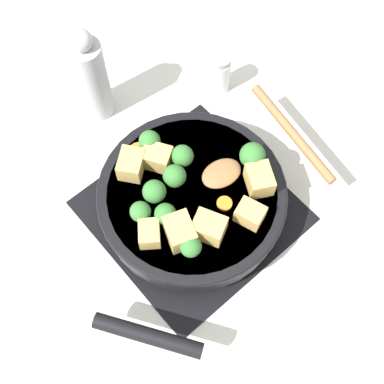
# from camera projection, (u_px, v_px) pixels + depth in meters

# --- Properties ---
(ground_plane) EXTENTS (2.40, 2.40, 0.00)m
(ground_plane) POSITION_uv_depth(u_px,v_px,m) (192.00, 211.00, 0.92)
(ground_plane) COLOR silver
(front_burner_grate) EXTENTS (0.31, 0.31, 0.03)m
(front_burner_grate) POSITION_uv_depth(u_px,v_px,m) (192.00, 209.00, 0.91)
(front_burner_grate) COLOR black
(front_burner_grate) RESTS_ON ground_plane
(skillet_pan) EXTENTS (0.35, 0.40, 0.05)m
(skillet_pan) POSITION_uv_depth(u_px,v_px,m) (192.00, 199.00, 0.87)
(skillet_pan) COLOR black
(skillet_pan) RESTS_ON front_burner_grate
(wooden_spoon) EXTENTS (0.21, 0.20, 0.02)m
(wooden_spoon) POSITION_uv_depth(u_px,v_px,m) (261.00, 151.00, 0.87)
(wooden_spoon) COLOR olive
(wooden_spoon) RESTS_ON skillet_pan
(tofu_cube_center_large) EXTENTS (0.05, 0.04, 0.03)m
(tofu_cube_center_large) POSITION_uv_depth(u_px,v_px,m) (250.00, 214.00, 0.81)
(tofu_cube_center_large) COLOR tan
(tofu_cube_center_large) RESTS_ON skillet_pan
(tofu_cube_near_handle) EXTENTS (0.06, 0.06, 0.04)m
(tofu_cube_near_handle) POSITION_uv_depth(u_px,v_px,m) (209.00, 227.00, 0.80)
(tofu_cube_near_handle) COLOR tan
(tofu_cube_near_handle) RESTS_ON skillet_pan
(tofu_cube_east_chunk) EXTENTS (0.05, 0.05, 0.03)m
(tofu_cube_east_chunk) POSITION_uv_depth(u_px,v_px,m) (149.00, 234.00, 0.80)
(tofu_cube_east_chunk) COLOR tan
(tofu_cube_east_chunk) RESTS_ON skillet_pan
(tofu_cube_west_chunk) EXTENTS (0.06, 0.05, 0.04)m
(tofu_cube_west_chunk) POSITION_uv_depth(u_px,v_px,m) (180.00, 232.00, 0.80)
(tofu_cube_west_chunk) COLOR tan
(tofu_cube_west_chunk) RESTS_ON skillet_pan
(tofu_cube_back_piece) EXTENTS (0.06, 0.06, 0.04)m
(tofu_cube_back_piece) POSITION_uv_depth(u_px,v_px,m) (131.00, 164.00, 0.85)
(tofu_cube_back_piece) COLOR tan
(tofu_cube_back_piece) RESTS_ON skillet_pan
(tofu_cube_front_piece) EXTENTS (0.06, 0.05, 0.04)m
(tofu_cube_front_piece) POSITION_uv_depth(u_px,v_px,m) (157.00, 157.00, 0.86)
(tofu_cube_front_piece) COLOR tan
(tofu_cube_front_piece) RESTS_ON skillet_pan
(tofu_cube_mid_small) EXTENTS (0.06, 0.06, 0.04)m
(tofu_cube_mid_small) POSITION_uv_depth(u_px,v_px,m) (259.00, 180.00, 0.84)
(tofu_cube_mid_small) COLOR tan
(tofu_cube_mid_small) RESTS_ON skillet_pan
(broccoli_floret_near_spoon) EXTENTS (0.03, 0.03, 0.04)m
(broccoli_floret_near_spoon) POSITION_uv_depth(u_px,v_px,m) (165.00, 214.00, 0.81)
(broccoli_floret_near_spoon) COLOR #709956
(broccoli_floret_near_spoon) RESTS_ON skillet_pan
(broccoli_floret_center_top) EXTENTS (0.03, 0.03, 0.04)m
(broccoli_floret_center_top) POSITION_uv_depth(u_px,v_px,m) (140.00, 212.00, 0.81)
(broccoli_floret_center_top) COLOR #709956
(broccoli_floret_center_top) RESTS_ON skillet_pan
(broccoli_floret_east_rim) EXTENTS (0.04, 0.04, 0.04)m
(broccoli_floret_east_rim) POSITION_uv_depth(u_px,v_px,m) (175.00, 176.00, 0.83)
(broccoli_floret_east_rim) COLOR #709956
(broccoli_floret_east_rim) RESTS_ON skillet_pan
(broccoli_floret_west_rim) EXTENTS (0.04, 0.04, 0.05)m
(broccoli_floret_west_rim) POSITION_uv_depth(u_px,v_px,m) (252.00, 155.00, 0.85)
(broccoli_floret_west_rim) COLOR #709956
(broccoli_floret_west_rim) RESTS_ON skillet_pan
(broccoli_floret_north_edge) EXTENTS (0.04, 0.04, 0.04)m
(broccoli_floret_north_edge) POSITION_uv_depth(u_px,v_px,m) (182.00, 156.00, 0.85)
(broccoli_floret_north_edge) COLOR #709956
(broccoli_floret_north_edge) RESTS_ON skillet_pan
(broccoli_floret_south_cluster) EXTENTS (0.04, 0.04, 0.04)m
(broccoli_floret_south_cluster) POSITION_uv_depth(u_px,v_px,m) (150.00, 141.00, 0.86)
(broccoli_floret_south_cluster) COLOR #709956
(broccoli_floret_south_cluster) RESTS_ON skillet_pan
(broccoli_floret_mid_floret) EXTENTS (0.03, 0.03, 0.04)m
(broccoli_floret_mid_floret) POSITION_uv_depth(u_px,v_px,m) (191.00, 247.00, 0.79)
(broccoli_floret_mid_floret) COLOR #709956
(broccoli_floret_mid_floret) RESTS_ON skillet_pan
(broccoli_floret_small_inner) EXTENTS (0.04, 0.04, 0.04)m
(broccoli_floret_small_inner) POSITION_uv_depth(u_px,v_px,m) (154.00, 192.00, 0.82)
(broccoli_floret_small_inner) COLOR #709956
(broccoli_floret_small_inner) RESTS_ON skillet_pan
(carrot_slice_orange_thin) EXTENTS (0.03, 0.03, 0.01)m
(carrot_slice_orange_thin) POSITION_uv_depth(u_px,v_px,m) (139.00, 152.00, 0.88)
(carrot_slice_orange_thin) COLOR orange
(carrot_slice_orange_thin) RESTS_ON skillet_pan
(carrot_slice_near_center) EXTENTS (0.02, 0.02, 0.01)m
(carrot_slice_near_center) POSITION_uv_depth(u_px,v_px,m) (224.00, 203.00, 0.84)
(carrot_slice_near_center) COLOR orange
(carrot_slice_near_center) RESTS_ON skillet_pan
(pepper_mill) EXTENTS (0.06, 0.06, 0.21)m
(pepper_mill) POSITION_uv_depth(u_px,v_px,m) (91.00, 77.00, 0.92)
(pepper_mill) COLOR #B2B2B7
(pepper_mill) RESTS_ON ground_plane
(salt_shaker) EXTENTS (0.04, 0.04, 0.09)m
(salt_shaker) POSITION_uv_depth(u_px,v_px,m) (220.00, 74.00, 0.99)
(salt_shaker) COLOR white
(salt_shaker) RESTS_ON ground_plane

